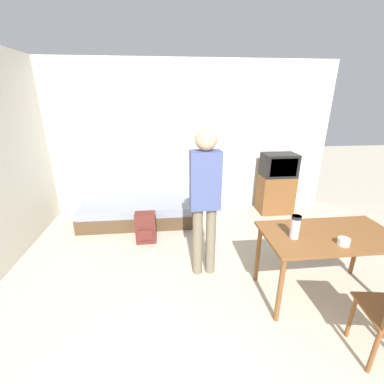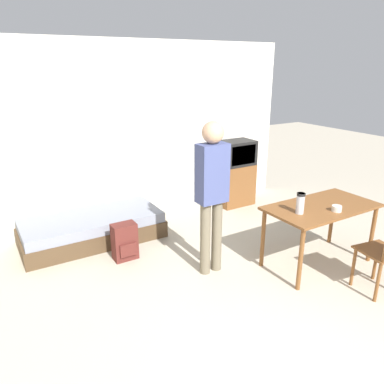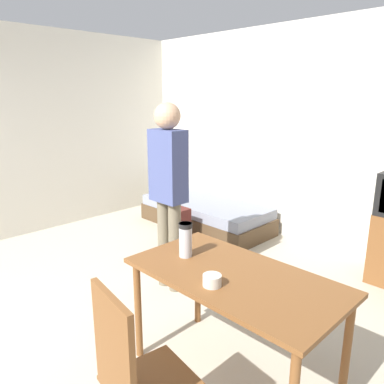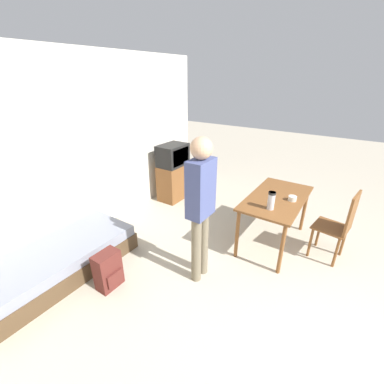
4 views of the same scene
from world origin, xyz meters
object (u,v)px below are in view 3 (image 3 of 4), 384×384
at_px(daybed, 205,214).
at_px(person_standing, 168,183).
at_px(wooden_chair, 134,376).
at_px(mate_bowl, 212,280).
at_px(backpack, 178,226).
at_px(dining_table, 234,287).
at_px(thermos_flask, 185,238).

height_order(daybed, person_standing, person_standing).
height_order(wooden_chair, person_standing, person_standing).
bearing_deg(mate_bowl, backpack, 142.41).
height_order(dining_table, thermos_flask, thermos_flask).
distance_m(dining_table, person_standing, 1.38).
distance_m(dining_table, thermos_flask, 0.47).
distance_m(daybed, mate_bowl, 3.19).
height_order(dining_table, mate_bowl, mate_bowl).
distance_m(dining_table, backpack, 2.43).
distance_m(person_standing, thermos_flask, 1.00).
bearing_deg(mate_bowl, wooden_chair, -82.47).
bearing_deg(thermos_flask, person_standing, 145.74).
bearing_deg(person_standing, dining_table, -23.11).
xyz_separation_m(dining_table, wooden_chair, (0.08, -0.83, -0.11)).
bearing_deg(daybed, thermos_flask, -49.44).
height_order(daybed, backpack, backpack).
xyz_separation_m(daybed, backpack, (0.20, -0.72, 0.05)).
relative_size(dining_table, person_standing, 0.76).
bearing_deg(thermos_flask, daybed, 130.56).
relative_size(mate_bowl, backpack, 0.23).
bearing_deg(person_standing, backpack, 133.65).
bearing_deg(dining_table, thermos_flask, -175.34).
bearing_deg(wooden_chair, daybed, 128.24).
xyz_separation_m(daybed, wooden_chair, (2.27, -2.88, 0.38)).
bearing_deg(daybed, dining_table, -43.07).
height_order(person_standing, thermos_flask, person_standing).
height_order(thermos_flask, backpack, thermos_flask).
distance_m(person_standing, backpack, 1.38).
bearing_deg(wooden_chair, thermos_flask, 121.47).
bearing_deg(person_standing, daybed, 122.30).
distance_m(daybed, person_standing, 2.00).
bearing_deg(dining_table, mate_bowl, -90.08).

